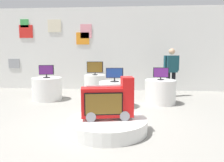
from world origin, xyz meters
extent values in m
plane|color=gray|center=(0.00, 0.00, 0.00)|extent=(30.00, 30.00, 0.00)
cube|color=silver|center=(0.00, 4.32, 1.56)|extent=(11.07, 0.10, 3.12)
cube|color=beige|center=(-2.36, 4.25, 2.44)|extent=(0.52, 0.02, 0.47)
cube|color=red|center=(-3.50, 4.25, 2.24)|extent=(0.54, 0.02, 0.49)
cube|color=green|center=(-3.54, 4.25, 2.55)|extent=(0.33, 0.02, 0.31)
cube|color=pink|center=(-1.14, 4.25, 2.23)|extent=(0.43, 0.02, 0.52)
cube|color=gray|center=(-4.05, 4.25, 0.99)|extent=(0.45, 0.02, 0.37)
cube|color=orange|center=(-1.27, 4.25, 1.96)|extent=(0.50, 0.02, 0.45)
cylinder|color=silver|center=(0.20, -0.38, 0.12)|extent=(1.51, 1.51, 0.25)
cylinder|color=gray|center=(-0.11, -0.44, 0.34)|extent=(0.25, 0.38, 0.18)
cylinder|color=gray|center=(0.50, -0.32, 0.34)|extent=(0.25, 0.38, 0.18)
cube|color=red|center=(0.20, -0.38, 0.58)|extent=(1.00, 0.48, 0.55)
cube|color=red|center=(0.56, -0.31, 0.95)|extent=(0.27, 0.34, 0.19)
cube|color=black|center=(0.15, -0.55, 0.58)|extent=(0.68, 0.15, 0.41)
cube|color=brown|center=(0.15, -0.55, 0.58)|extent=(0.65, 0.15, 0.37)
cube|color=#B2B2B7|center=(0.20, -0.38, 0.88)|extent=(0.76, 0.18, 0.02)
cylinder|color=silver|center=(-1.98, 2.29, 0.34)|extent=(0.90, 0.90, 0.69)
cylinder|color=black|center=(-1.98, 2.29, 0.70)|extent=(0.21, 0.21, 0.02)
cylinder|color=black|center=(-1.98, 2.29, 0.75)|extent=(0.04, 0.04, 0.08)
cube|color=black|center=(-1.98, 2.29, 0.93)|extent=(0.44, 0.14, 0.29)
cube|color=#561E6B|center=(-1.99, 2.26, 0.93)|extent=(0.40, 0.10, 0.26)
cylinder|color=silver|center=(1.45, 2.09, 0.34)|extent=(0.88, 0.88, 0.69)
cylinder|color=black|center=(1.45, 2.09, 0.70)|extent=(0.18, 0.18, 0.02)
cylinder|color=black|center=(1.45, 2.09, 0.73)|extent=(0.04, 0.04, 0.05)
cube|color=black|center=(1.45, 2.09, 0.90)|extent=(0.43, 0.08, 0.28)
cube|color=#561E6B|center=(1.45, 2.07, 0.90)|extent=(0.40, 0.05, 0.25)
cylinder|color=silver|center=(0.17, 1.58, 0.34)|extent=(0.85, 0.85, 0.69)
cylinder|color=black|center=(0.17, 1.58, 0.70)|extent=(0.23, 0.23, 0.02)
cylinder|color=black|center=(0.17, 1.58, 0.75)|extent=(0.04, 0.04, 0.09)
cube|color=black|center=(0.17, 1.58, 0.93)|extent=(0.46, 0.10, 0.27)
cube|color=navy|center=(0.17, 1.56, 0.93)|extent=(0.42, 0.07, 0.24)
cylinder|color=silver|center=(-0.63, 3.20, 0.34)|extent=(0.74, 0.74, 0.69)
cylinder|color=black|center=(-0.63, 3.20, 0.70)|extent=(0.18, 0.18, 0.02)
cylinder|color=black|center=(-0.63, 3.20, 0.74)|extent=(0.04, 0.04, 0.06)
cube|color=black|center=(-0.63, 3.20, 0.95)|extent=(0.55, 0.09, 0.38)
cube|color=brown|center=(-0.63, 3.18, 0.95)|extent=(0.50, 0.06, 0.34)
cylinder|color=black|center=(2.00, 3.19, 0.40)|extent=(0.12, 0.12, 0.81)
cylinder|color=black|center=(1.81, 3.12, 0.40)|extent=(0.12, 0.12, 0.81)
cube|color=#194751|center=(1.90, 3.16, 1.08)|extent=(0.43, 0.32, 0.55)
sphere|color=tan|center=(1.90, 3.16, 1.48)|extent=(0.20, 0.20, 0.20)
cylinder|color=#194751|center=(2.13, 3.24, 1.11)|extent=(0.08, 0.08, 0.49)
cylinder|color=#194751|center=(1.68, 3.07, 1.11)|extent=(0.08, 0.08, 0.49)
camera|label=1|loc=(0.68, -4.62, 1.55)|focal=37.51mm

